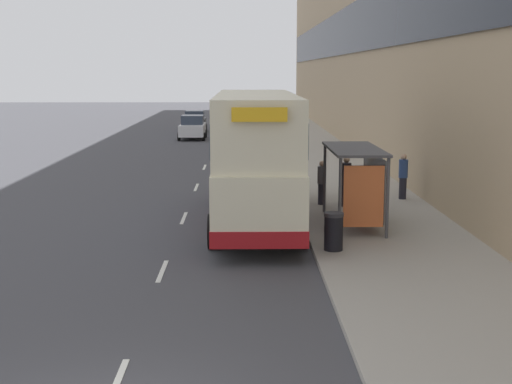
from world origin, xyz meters
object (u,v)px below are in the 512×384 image
double_decker_bus_near (256,156)px  car_0 (195,122)px  pedestrian_1 (346,181)px  car_2 (248,133)px  bus_shelter (361,172)px  pedestrian_2 (403,176)px  pedestrian_at_shelter (322,182)px  litter_bin (334,231)px  car_1 (193,127)px

double_decker_bus_near → car_0: (-4.49, 36.73, -1.41)m
pedestrian_1 → car_2: bearing=98.6°
bus_shelter → pedestrian_2: size_ratio=2.39×
bus_shelter → pedestrian_2: bearing=63.4°
bus_shelter → double_decker_bus_near: (-3.30, 1.11, 0.41)m
double_decker_bus_near → pedestrian_at_shelter: size_ratio=6.67×
pedestrian_2 → litter_bin: bearing=-114.8°
car_1 → pedestrian_at_shelter: 28.37m
litter_bin → pedestrian_1: bearing=79.0°
pedestrian_1 → litter_bin: size_ratio=1.75×
pedestrian_at_shelter → litter_bin: bearing=-93.5°
pedestrian_1 → car_0: bearing=102.8°
litter_bin → car_0: bearing=99.1°
pedestrian_2 → car_1: bearing=110.7°
bus_shelter → double_decker_bus_near: bearing=161.4°
double_decker_bus_near → car_1: bearing=97.9°
pedestrian_at_shelter → litter_bin: 6.88m
pedestrian_at_shelter → pedestrian_2: 3.45m
double_decker_bus_near → car_1: double_decker_bus_near is taller
car_0 → car_1: (0.27, -6.46, 0.00)m
double_decker_bus_near → car_1: size_ratio=2.74×
double_decker_bus_near → car_0: double_decker_bus_near is taller
car_1 → pedestrian_2: pedestrian_2 is taller
bus_shelter → pedestrian_at_shelter: size_ratio=2.57×
car_2 → pedestrian_1: (3.42, -22.67, 0.19)m
car_0 → pedestrian_at_shelter: bearing=101.6°
car_0 → pedestrian_2: bearing=107.3°
pedestrian_1 → pedestrian_2: size_ratio=1.05×
car_2 → pedestrian_2: (5.84, -21.17, 0.14)m
car_2 → pedestrian_1: 22.93m
car_2 → litter_bin: bearing=-85.8°
car_2 → pedestrian_2: 21.96m
car_1 → pedestrian_at_shelter: (6.71, -27.57, 0.10)m
litter_bin → pedestrian_2: bearing=65.2°
pedestrian_2 → double_decker_bus_near: bearing=-146.5°
car_1 → pedestrian_1: size_ratio=2.17×
bus_shelter → car_0: (-7.78, 37.84, -1.00)m
car_0 → double_decker_bus_near: bearing=97.0°
pedestrian_2 → litter_bin: (-3.68, -7.96, -0.37)m
car_2 → pedestrian_at_shelter: bearing=-83.4°
bus_shelter → pedestrian_1: 3.51m
pedestrian_at_shelter → pedestrian_2: size_ratio=0.93×
pedestrian_at_shelter → pedestrian_2: pedestrian_2 is taller
pedestrian_1 → bus_shelter: bearing=-90.6°
bus_shelter → litter_bin: (-1.22, -3.04, -1.21)m
car_0 → litter_bin: bearing=99.1°
double_decker_bus_near → pedestrian_at_shelter: bearing=47.4°
car_0 → pedestrian_2: (10.24, -32.92, 0.16)m
litter_bin → bus_shelter: bearing=68.1°
car_0 → pedestrian_at_shelter: 34.73m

